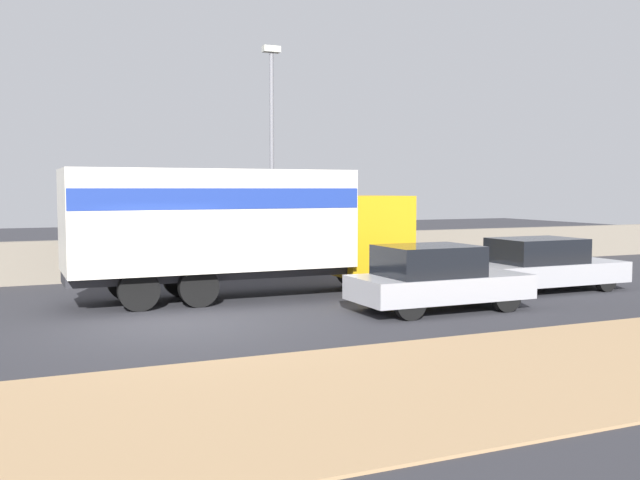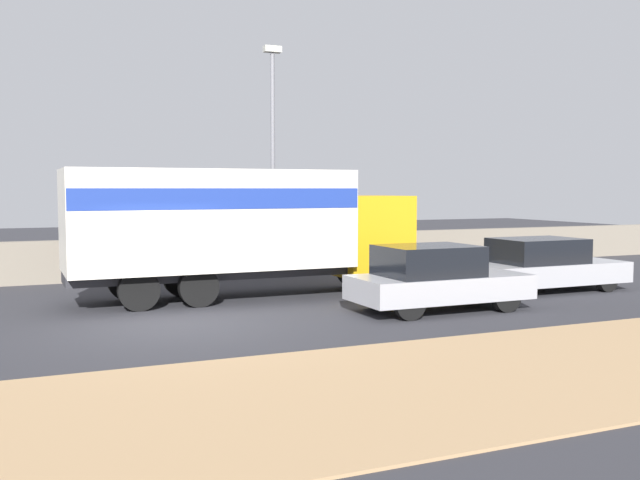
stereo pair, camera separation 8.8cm
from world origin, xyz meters
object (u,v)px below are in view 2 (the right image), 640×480
(car_hatchback, at_px, (436,278))
(street_lamp, at_px, (273,144))
(car_sedan_second, at_px, (544,265))
(box_truck, at_px, (233,222))

(car_hatchback, bearing_deg, street_lamp, 97.21)
(street_lamp, bearing_deg, car_sedan_second, -50.40)
(box_truck, bearing_deg, car_sedan_second, -14.50)
(car_hatchback, bearing_deg, box_truck, 135.89)
(street_lamp, relative_size, car_sedan_second, 1.67)
(box_truck, relative_size, car_sedan_second, 2.01)
(street_lamp, distance_m, box_truck, 5.69)
(car_hatchback, xyz_separation_m, car_sedan_second, (4.42, 1.49, -0.04))
(box_truck, xyz_separation_m, car_sedan_second, (8.12, -2.10, -1.24))
(box_truck, height_order, car_hatchback, box_truck)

